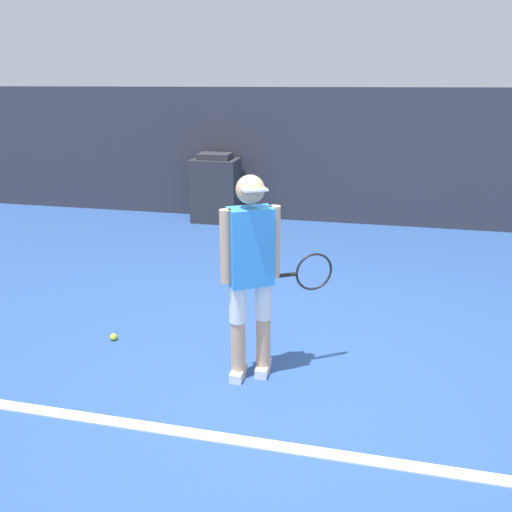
% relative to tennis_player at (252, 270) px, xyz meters
% --- Properties ---
extents(ground_plane, '(24.00, 24.00, 0.00)m').
position_rel_tennis_player_xyz_m(ground_plane, '(0.24, -0.25, -0.95)').
color(ground_plane, '#2D5193').
extents(back_wall, '(24.00, 0.10, 2.27)m').
position_rel_tennis_player_xyz_m(back_wall, '(0.24, 5.08, 0.18)').
color(back_wall, '#383842').
rests_on(back_wall, ground_plane).
extents(court_baseline, '(21.60, 0.10, 0.01)m').
position_rel_tennis_player_xyz_m(court_baseline, '(0.24, -0.84, -0.95)').
color(court_baseline, white).
rests_on(court_baseline, ground_plane).
extents(tennis_player, '(0.84, 0.55, 1.71)m').
position_rel_tennis_player_xyz_m(tennis_player, '(0.00, 0.00, 0.00)').
color(tennis_player, tan).
rests_on(tennis_player, ground_plane).
extents(tennis_ball, '(0.07, 0.07, 0.07)m').
position_rel_tennis_player_xyz_m(tennis_ball, '(-1.44, 0.29, -0.92)').
color(tennis_ball, '#D1E533').
rests_on(tennis_ball, ground_plane).
extents(covered_chair, '(0.79, 0.57, 1.19)m').
position_rel_tennis_player_xyz_m(covered_chair, '(-1.73, 4.70, -0.38)').
color(covered_chair, '#333338').
rests_on(covered_chair, ground_plane).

